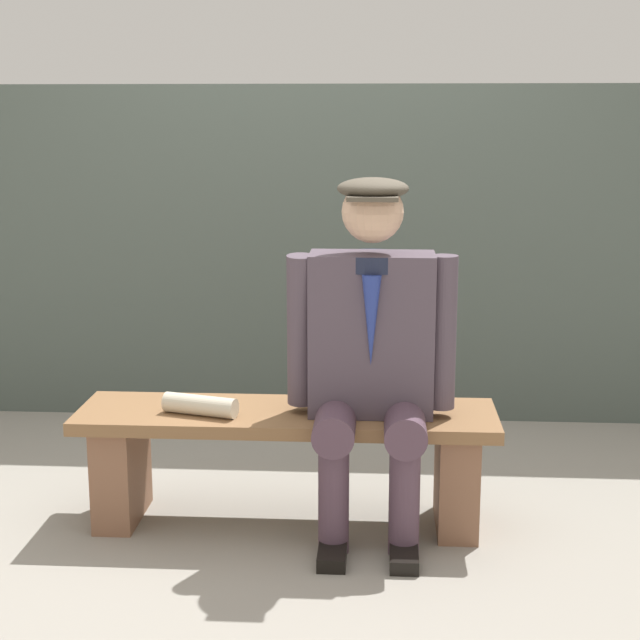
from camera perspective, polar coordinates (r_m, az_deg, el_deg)
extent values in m
plane|color=gray|center=(3.81, -1.94, -11.80)|extent=(30.00, 30.00, 0.00)
cube|color=brown|center=(3.66, -1.98, -5.71)|extent=(1.58, 0.43, 0.05)
cube|color=brown|center=(3.73, 8.03, -9.13)|extent=(0.15, 0.36, 0.40)
cube|color=brown|center=(3.85, -11.62, -8.60)|extent=(0.15, 0.36, 0.40)
cube|color=#4D414C|center=(3.56, 3.04, -0.82)|extent=(0.46, 0.22, 0.60)
cylinder|color=#1E2338|center=(3.51, 3.09, 3.46)|extent=(0.25, 0.25, 0.06)
cone|color=navy|center=(3.43, 3.03, -0.04)|extent=(0.07, 0.07, 0.33)
sphere|color=#DBAD8C|center=(3.47, 3.12, 6.38)|extent=(0.22, 0.22, 0.22)
ellipsoid|color=#4D4539|center=(3.46, 3.14, 7.75)|extent=(0.26, 0.26, 0.08)
cube|color=#4D4539|center=(3.36, 3.12, 7.15)|extent=(0.18, 0.10, 0.02)
cylinder|color=#503947|center=(3.52, 5.02, -6.05)|extent=(0.15, 0.40, 0.15)
cylinder|color=#503947|center=(3.48, 4.99, -10.19)|extent=(0.11, 0.11, 0.45)
cube|color=black|center=(3.51, 4.95, -13.59)|extent=(0.10, 0.24, 0.05)
cylinder|color=#4D414C|center=(3.52, 7.23, -0.74)|extent=(0.11, 0.11, 0.56)
cylinder|color=#503947|center=(3.52, 0.92, -5.99)|extent=(0.15, 0.40, 0.15)
cylinder|color=#503947|center=(3.48, 0.81, -10.13)|extent=(0.11, 0.11, 0.45)
cube|color=black|center=(3.51, 0.75, -13.52)|extent=(0.10, 0.24, 0.05)
cylinder|color=#4D414C|center=(3.53, -1.15, -0.63)|extent=(0.11, 0.16, 0.57)
cylinder|color=beige|center=(3.61, -7.07, -5.00)|extent=(0.29, 0.15, 0.08)
cube|color=#4A554E|center=(4.98, -0.39, 3.96)|extent=(12.00, 0.24, 1.69)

